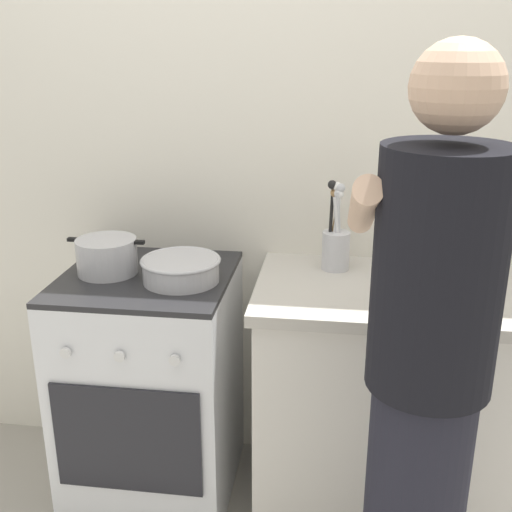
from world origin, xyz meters
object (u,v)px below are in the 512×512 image
pot (107,256)px  person (425,396)px  stove_range (153,386)px  spice_bottle (420,276)px  mixing_bowl (181,268)px  utensil_crock (336,241)px

pot → person: size_ratio=0.17×
stove_range → pot: size_ratio=3.21×
spice_bottle → person: person is taller
mixing_bowl → pot: bearing=171.3°
spice_bottle → person: (-0.05, -0.61, -0.09)m
pot → spice_bottle: bearing=-0.4°
mixing_bowl → spice_bottle: spice_bottle is taller
mixing_bowl → utensil_crock: (0.53, 0.20, 0.06)m
utensil_crock → person: 0.82m
stove_range → utensil_crock: size_ratio=2.75×
stove_range → pot: pot is taller
spice_bottle → person: bearing=-94.6°
spice_bottle → stove_range: bearing=179.8°
pot → utensil_crock: bearing=10.7°
utensil_crock → person: (0.23, -0.77, -0.14)m
utensil_crock → spice_bottle: (0.28, -0.16, -0.06)m
mixing_bowl → utensil_crock: utensil_crock is taller
stove_range → utensil_crock: bearing=13.2°
mixing_bowl → person: size_ratio=0.16×
mixing_bowl → spice_bottle: size_ratio=2.92×
person → mixing_bowl: bearing=142.8°
spice_bottle → mixing_bowl: bearing=-177.5°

